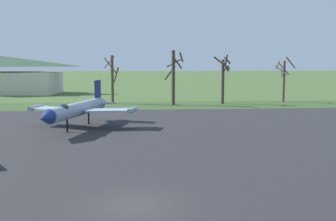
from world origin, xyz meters
TOP-DOWN VIEW (x-y plane):
  - ground_plane at (0.00, 0.00)m, footprint 600.00×600.00m
  - asphalt_apron at (0.00, 14.90)m, footprint 104.24×49.67m
  - grass_verge_strip at (0.00, 45.73)m, footprint 164.24×12.00m
  - jet_fighter_rear_center at (-5.78, 23.55)m, footprint 11.87×14.63m
  - bare_tree_far_left at (-3.25, 49.09)m, footprint 2.53×2.62m
  - bare_tree_left_of_center at (6.71, 46.29)m, footprint 3.22×3.19m
  - bare_tree_center at (15.05, 47.16)m, footprint 3.14×2.93m
  - bare_tree_right_of_center at (26.23, 49.37)m, footprint 3.54×3.48m

SIDE VIEW (x-z plane):
  - ground_plane at x=0.00m, z-range 0.00..0.00m
  - asphalt_apron at x=0.00m, z-range 0.00..0.05m
  - grass_verge_strip at x=0.00m, z-range 0.00..0.06m
  - jet_fighter_rear_center at x=-5.78m, z-range -0.33..4.54m
  - bare_tree_right_of_center at x=26.23m, z-range 0.36..8.28m
  - bare_tree_far_left at x=-3.25m, z-range 0.27..8.37m
  - bare_tree_center at x=15.05m, z-range 0.34..8.60m
  - bare_tree_left_of_center at x=6.71m, z-range 0.44..9.31m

